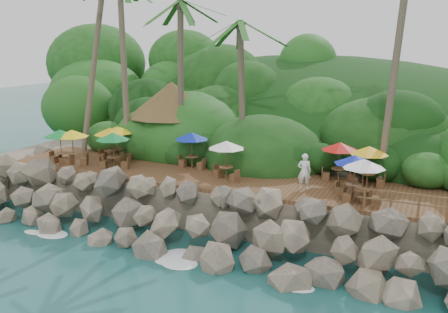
% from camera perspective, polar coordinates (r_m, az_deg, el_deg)
% --- Properties ---
extents(ground, '(140.00, 140.00, 0.00)m').
position_cam_1_polar(ground, '(22.67, -6.44, -11.63)').
color(ground, '#19514F').
rests_on(ground, ground).
extents(land_base, '(32.00, 25.20, 2.10)m').
position_cam_1_polar(land_base, '(36.22, 6.58, -0.29)').
color(land_base, gray).
rests_on(land_base, ground).
extents(jungle_hill, '(44.80, 28.00, 15.40)m').
position_cam_1_polar(jungle_hill, '(43.48, 9.61, 0.49)').
color(jungle_hill, '#143811').
rests_on(jungle_hill, ground).
extents(seawall, '(29.00, 4.00, 2.30)m').
position_cam_1_polar(seawall, '(23.82, -4.03, -7.31)').
color(seawall, gray).
rests_on(seawall, ground).
extents(terrace, '(26.00, 5.00, 0.20)m').
position_cam_1_polar(terrace, '(26.89, 0.00, -2.49)').
color(terrace, brown).
rests_on(terrace, land_base).
extents(jungle_foliage, '(44.00, 16.00, 12.00)m').
position_cam_1_polar(jungle_foliage, '(35.57, 6.03, -2.28)').
color(jungle_foliage, '#143811').
rests_on(jungle_foliage, ground).
extents(foam_line, '(25.20, 0.80, 0.06)m').
position_cam_1_polar(foam_line, '(22.89, -6.05, -11.28)').
color(foam_line, white).
rests_on(foam_line, ground).
extents(palapa, '(5.54, 5.54, 4.60)m').
position_cam_1_polar(palapa, '(31.88, -5.99, 6.53)').
color(palapa, brown).
rests_on(palapa, ground).
extents(dining_clusters, '(19.19, 5.11, 2.07)m').
position_cam_1_polar(dining_clusters, '(26.85, -2.78, 1.47)').
color(dining_clusters, brown).
rests_on(dining_clusters, terrace).
extents(waiter, '(0.76, 0.61, 1.81)m').
position_cam_1_polar(waiter, '(24.68, 9.14, -1.70)').
color(waiter, white).
rests_on(waiter, terrace).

